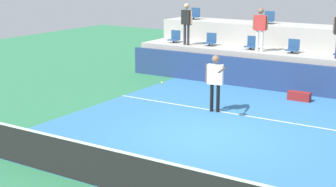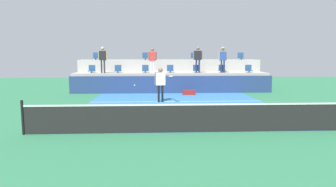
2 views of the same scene
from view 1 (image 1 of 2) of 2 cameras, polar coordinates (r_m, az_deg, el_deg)
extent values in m
plane|color=#2D754C|center=(13.60, 3.95, -4.85)|extent=(40.00, 40.00, 0.00)
cube|color=teal|center=(14.44, 5.84, -3.74)|extent=(9.00, 10.00, 0.01)
cube|color=white|center=(15.65, 8.13, -2.39)|extent=(9.00, 0.06, 0.00)
cube|color=black|center=(10.30, -6.76, -8.49)|extent=(10.40, 0.01, 0.87)
cube|color=white|center=(10.15, -6.83, -6.21)|extent=(10.40, 0.02, 0.05)
cube|color=navy|center=(18.78, 12.71, 1.86)|extent=(13.00, 0.16, 1.10)
cube|color=#ADAAA3|center=(19.97, 13.99, 2.72)|extent=(13.00, 1.80, 1.25)
cube|color=#ADAAA3|center=(21.59, 15.58, 4.58)|extent=(13.00, 1.80, 2.10)
cylinder|color=#2D2D33|center=(21.94, 0.64, 5.90)|extent=(0.08, 0.08, 0.10)
cube|color=navy|center=(21.93, 0.64, 6.08)|extent=(0.44, 0.40, 0.04)
cube|color=navy|center=(22.06, 0.89, 6.67)|extent=(0.44, 0.04, 0.38)
cylinder|color=#2D2D33|center=(21.09, 4.69, 5.52)|extent=(0.08, 0.08, 0.10)
cube|color=navy|center=(21.08, 4.70, 5.71)|extent=(0.44, 0.40, 0.04)
cube|color=navy|center=(21.21, 4.94, 6.33)|extent=(0.44, 0.04, 0.38)
cylinder|color=#2D2D33|center=(20.32, 9.31, 5.07)|extent=(0.08, 0.08, 0.10)
cube|color=navy|center=(20.31, 9.32, 5.26)|extent=(0.44, 0.40, 0.04)
cube|color=navy|center=(20.44, 9.54, 5.90)|extent=(0.44, 0.04, 0.38)
cylinder|color=#2D2D33|center=(19.73, 13.83, 4.58)|extent=(0.08, 0.08, 0.10)
cube|color=navy|center=(19.72, 13.84, 4.79)|extent=(0.44, 0.40, 0.04)
cube|color=navy|center=(19.86, 14.04, 5.45)|extent=(0.44, 0.04, 0.38)
cylinder|color=#2D2D33|center=(23.40, 2.91, 8.48)|extent=(0.08, 0.08, 0.10)
cube|color=navy|center=(23.39, 2.91, 8.65)|extent=(0.44, 0.40, 0.04)
cube|color=navy|center=(23.53, 3.14, 9.19)|extent=(0.44, 0.04, 0.38)
cylinder|color=#2D2D33|center=(21.88, 11.19, 7.86)|extent=(0.08, 0.08, 0.10)
cube|color=navy|center=(21.87, 11.19, 8.04)|extent=(0.44, 0.40, 0.04)
cube|color=navy|center=(22.02, 11.39, 8.62)|extent=(0.44, 0.04, 0.38)
cylinder|color=black|center=(15.84, 4.96, -0.48)|extent=(0.13, 0.13, 0.88)
cylinder|color=black|center=(15.79, 5.67, -0.54)|extent=(0.13, 0.13, 0.88)
cube|color=white|center=(15.64, 5.38, 2.16)|extent=(0.50, 0.28, 0.62)
sphere|color=#846047|center=(15.55, 5.42, 3.89)|extent=(0.28, 0.28, 0.24)
cylinder|color=#846047|center=(15.71, 4.41, 2.30)|extent=(0.08, 0.08, 0.59)
cylinder|color=#846047|center=(15.27, 6.13, 2.66)|extent=(0.19, 0.56, 0.07)
cylinder|color=black|center=(14.91, 5.78, 2.40)|extent=(0.09, 0.26, 0.04)
ellipsoid|color=silver|center=(14.64, 5.51, 2.19)|extent=(0.32, 0.37, 0.03)
cylinder|color=#2D2D33|center=(21.29, 1.90, 6.66)|extent=(0.13, 0.13, 0.85)
cylinder|color=#2D2D33|center=(21.16, 2.30, 6.61)|extent=(0.13, 0.13, 0.85)
cube|color=black|center=(21.14, 2.12, 8.59)|extent=(0.49, 0.27, 0.60)
sphere|color=tan|center=(21.10, 2.13, 9.84)|extent=(0.27, 0.27, 0.23)
cylinder|color=tan|center=(21.32, 1.58, 8.68)|extent=(0.08, 0.08, 0.57)
cylinder|color=tan|center=(20.97, 2.66, 8.59)|extent=(0.08, 0.08, 0.57)
cylinder|color=white|center=(19.83, 10.03, 5.87)|extent=(0.13, 0.13, 0.82)
cylinder|color=white|center=(19.79, 10.56, 5.83)|extent=(0.13, 0.13, 0.82)
cube|color=red|center=(19.73, 10.39, 7.86)|extent=(0.47, 0.25, 0.58)
sphere|color=#846047|center=(19.69, 10.44, 9.15)|extent=(0.26, 0.26, 0.22)
cylinder|color=#846047|center=(19.78, 9.66, 7.96)|extent=(0.08, 0.08, 0.55)
cylinder|color=#846047|center=(19.67, 11.13, 7.86)|extent=(0.08, 0.08, 0.55)
cylinder|color=#846047|center=(18.88, 18.24, 7.35)|extent=(0.07, 0.07, 0.57)
sphere|color=#CCE033|center=(15.41, -0.67, 1.25)|extent=(0.07, 0.07, 0.07)
cube|color=maroon|center=(17.72, 14.60, -0.30)|extent=(0.76, 0.28, 0.30)
camera|label=2|loc=(7.76, -69.41, -9.94)|focal=32.29mm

